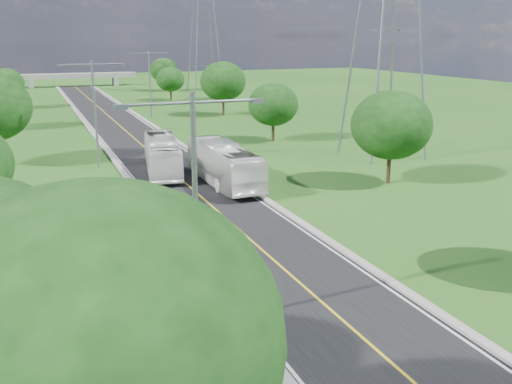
% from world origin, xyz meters
% --- Properties ---
extents(ground, '(260.00, 260.00, 0.00)m').
position_xyz_m(ground, '(0.00, 60.00, 0.00)').
color(ground, '#214E16').
rests_on(ground, ground).
extents(road, '(8.00, 150.00, 0.06)m').
position_xyz_m(road, '(0.00, 66.00, 0.03)').
color(road, black).
rests_on(road, ground).
extents(curb_left, '(0.50, 150.00, 0.22)m').
position_xyz_m(curb_left, '(-4.25, 66.00, 0.11)').
color(curb_left, gray).
rests_on(curb_left, ground).
extents(curb_right, '(0.50, 150.00, 0.22)m').
position_xyz_m(curb_right, '(4.25, 66.00, 0.11)').
color(curb_right, gray).
rests_on(curb_right, ground).
extents(speed_limit_sign, '(0.55, 0.09, 2.40)m').
position_xyz_m(speed_limit_sign, '(5.20, 37.98, 1.60)').
color(speed_limit_sign, slate).
rests_on(speed_limit_sign, ground).
extents(overpass, '(30.00, 3.00, 3.20)m').
position_xyz_m(overpass, '(0.00, 140.00, 2.41)').
color(overpass, gray).
rests_on(overpass, ground).
extents(streetlight_near_left, '(5.90, 0.25, 10.00)m').
position_xyz_m(streetlight_near_left, '(-6.00, 12.00, 5.94)').
color(streetlight_near_left, slate).
rests_on(streetlight_near_left, ground).
extents(streetlight_mid_left, '(5.90, 0.25, 10.00)m').
position_xyz_m(streetlight_mid_left, '(-6.00, 45.00, 5.94)').
color(streetlight_mid_left, slate).
rests_on(streetlight_mid_left, ground).
extents(streetlight_far_right, '(5.90, 0.25, 10.00)m').
position_xyz_m(streetlight_far_right, '(6.00, 78.00, 5.94)').
color(streetlight_far_right, slate).
rests_on(streetlight_far_right, ground).
extents(power_tower_near, '(9.00, 6.40, 28.00)m').
position_xyz_m(power_tower_near, '(22.00, 40.00, 14.01)').
color(power_tower_near, slate).
rests_on(power_tower_near, ground).
extents(power_tower_far, '(9.00, 6.40, 28.00)m').
position_xyz_m(power_tower_far, '(26.00, 115.00, 14.01)').
color(power_tower_far, slate).
rests_on(power_tower_far, ground).
extents(tree_le, '(5.88, 5.88, 6.84)m').
position_xyz_m(tree_le, '(-14.50, 98.00, 4.33)').
color(tree_le, black).
rests_on(tree_le, ground).
extents(tree_lf, '(7.98, 7.98, 9.28)m').
position_xyz_m(tree_lf, '(-11.00, 2.00, 5.89)').
color(tree_lf, black).
rests_on(tree_lf, ground).
extents(tree_rb, '(6.72, 6.72, 7.82)m').
position_xyz_m(tree_rb, '(16.00, 30.00, 4.95)').
color(tree_rb, black).
rests_on(tree_rb, ground).
extents(tree_rc, '(5.88, 5.88, 6.84)m').
position_xyz_m(tree_rc, '(15.00, 52.00, 4.33)').
color(tree_rc, black).
rests_on(tree_rc, ground).
extents(tree_rd, '(7.14, 7.14, 8.30)m').
position_xyz_m(tree_rd, '(17.00, 76.00, 5.27)').
color(tree_rd, black).
rests_on(tree_rd, ground).
extents(tree_re, '(5.46, 5.46, 6.35)m').
position_xyz_m(tree_re, '(14.50, 100.00, 4.02)').
color(tree_re, black).
rests_on(tree_re, ground).
extents(tree_rf, '(6.30, 6.30, 7.33)m').
position_xyz_m(tree_rf, '(18.00, 120.00, 4.64)').
color(tree_rf, black).
rests_on(tree_rf, ground).
extents(bus_outbound, '(2.91, 12.28, 3.42)m').
position_xyz_m(bus_outbound, '(2.93, 34.68, 1.77)').
color(bus_outbound, silver).
rests_on(bus_outbound, road).
extents(bus_inbound, '(4.66, 12.02, 3.27)m').
position_xyz_m(bus_inbound, '(-0.85, 40.85, 1.69)').
color(bus_inbound, silver).
rests_on(bus_inbound, road).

